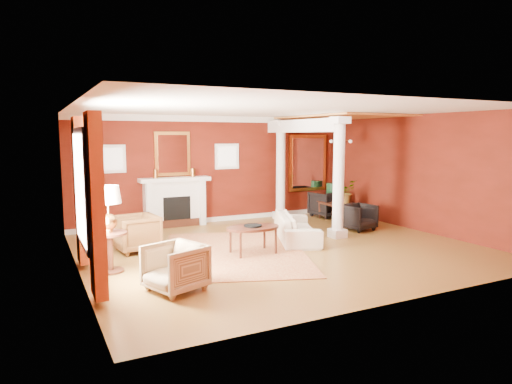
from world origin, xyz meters
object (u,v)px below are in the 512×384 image
armchair_stripe (175,265)px  dining_table (343,207)px  side_table (109,214)px  coffee_table (253,229)px  sofa (297,223)px  armchair_leopard (136,231)px

armchair_stripe → dining_table: bearing=100.4°
side_table → coffee_table: bearing=0.1°
sofa → armchair_leopard: (-3.49, 0.59, 0.02)m
sofa → side_table: side_table is taller
sofa → armchair_stripe: bearing=143.9°
sofa → dining_table: (2.33, 1.34, 0.00)m
sofa → armchair_leopard: bearing=102.9°
sofa → dining_table: bearing=-37.5°
dining_table → sofa: bearing=123.7°
sofa → side_table: bearing=121.5°
armchair_leopard → coffee_table: armchair_leopard is taller
coffee_table → side_table: 2.82m
coffee_table → armchair_leopard: bearing=148.7°
sofa → armchair_stripe: size_ratio=2.54×
side_table → sofa: bearing=8.9°
armchair_leopard → side_table: (-0.72, -1.26, 0.61)m
coffee_table → side_table: size_ratio=0.73×
armchair_leopard → armchair_stripe: bearing=-6.2°
armchair_leopard → side_table: 1.57m
dining_table → coffee_table: bearing=121.7°
dining_table → armchair_stripe: bearing=124.5°
sofa → side_table: 4.31m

